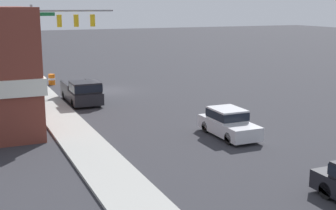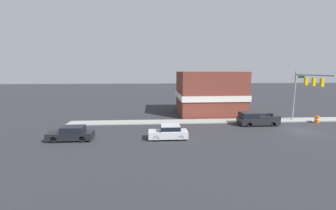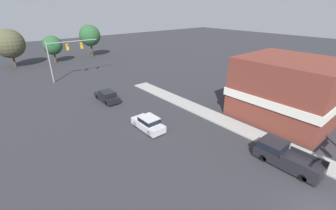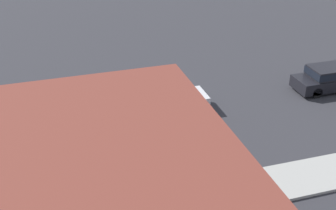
{
  "view_description": "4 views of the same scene",
  "coord_description": "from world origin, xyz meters",
  "views": [
    {
      "loc": [
        11.06,
        38.41,
        7.27
      ],
      "look_at": [
        0.61,
        14.4,
        1.63
      ],
      "focal_mm": 50.0,
      "sensor_mm": 36.0,
      "label": 1
    },
    {
      "loc": [
        -25.66,
        18.13,
        7.4
      ],
      "look_at": [
        1.32,
        16.33,
        3.19
      ],
      "focal_mm": 24.0,
      "sensor_mm": 36.0,
      "label": 2
    },
    {
      "loc": [
        -14.37,
        -1.37,
        12.47
      ],
      "look_at": [
        0.03,
        15.79,
        2.55
      ],
      "focal_mm": 24.0,
      "sensor_mm": 36.0,
      "label": 3
    },
    {
      "loc": [
        20.12,
        9.49,
        12.8
      ],
      "look_at": [
        1.24,
        15.38,
        2.31
      ],
      "focal_mm": 50.0,
      "sensor_mm": 36.0,
      "label": 4
    }
  ],
  "objects": [
    {
      "name": "car_second_ahead",
      "position": [
        -1.97,
        26.82,
        0.79
      ],
      "size": [
        1.83,
        4.62,
        1.52
      ],
      "color": "black",
      "rests_on": "ground"
    },
    {
      "name": "far_signal_assembly",
      "position": [
        -2.65,
        40.81,
        5.27
      ],
      "size": [
        8.84,
        0.49,
        7.19
      ],
      "color": "gray",
      "rests_on": "ground"
    },
    {
      "name": "backdrop_tree_left_mid",
      "position": [
        -0.69,
        56.76,
        4.05
      ],
      "size": [
        4.34,
        4.34,
        6.23
      ],
      "color": "#4C3823",
      "rests_on": "ground"
    },
    {
      "name": "corner_brick_building",
      "position": [
        12.13,
        8.53,
        3.51
      ],
      "size": [
        9.76,
        10.67,
        7.14
      ],
      "color": "brown",
      "rests_on": "ground"
    },
    {
      "name": "pickup_truck_parked",
      "position": [
        3.24,
        4.41,
        0.89
      ],
      "size": [
        2.12,
        5.22,
        1.79
      ],
      "color": "black",
      "rests_on": "ground"
    },
    {
      "name": "backdrop_tree_center",
      "position": [
        8.85,
        57.71,
        5.43
      ],
      "size": [
        5.3,
        5.3,
        8.1
      ],
      "color": "#4C3823",
      "rests_on": "ground"
    },
    {
      "name": "backdrop_tree_left_far",
      "position": [
        -8.8,
        57.76,
        5.1
      ],
      "size": [
        6.06,
        6.06,
        8.13
      ],
      "color": "#4C3823",
      "rests_on": "ground"
    },
    {
      "name": "car_lead",
      "position": [
        -2.18,
        16.46,
        0.81
      ],
      "size": [
        1.76,
        4.21,
        1.57
      ],
      "color": "black",
      "rests_on": "ground"
    }
  ]
}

